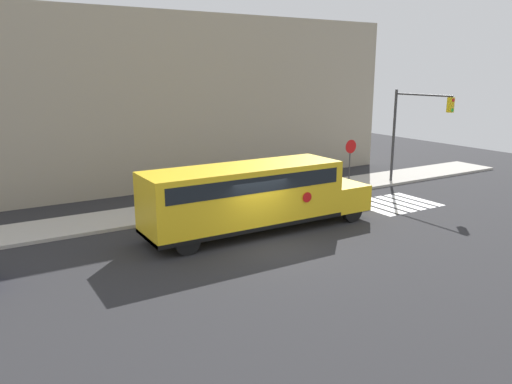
% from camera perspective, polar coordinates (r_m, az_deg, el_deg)
% --- Properties ---
extents(ground_plane, '(60.00, 60.00, 0.00)m').
position_cam_1_polar(ground_plane, '(19.89, 1.42, -6.16)').
color(ground_plane, '#28282B').
extents(sidewalk_strip, '(44.00, 3.00, 0.15)m').
position_cam_1_polar(sidewalk_strip, '(25.33, -6.55, -1.70)').
color(sidewalk_strip, '#B2ADA3').
rests_on(sidewalk_strip, ground).
extents(building_backdrop, '(32.00, 4.00, 9.99)m').
position_cam_1_polar(building_backdrop, '(30.52, -12.04, 10.08)').
color(building_backdrop, '#9E937F').
rests_on(building_backdrop, ground).
extents(crosswalk_stripes, '(4.00, 3.20, 0.01)m').
position_cam_1_polar(crosswalk_stripes, '(27.06, 15.60, -1.28)').
color(crosswalk_stripes, white).
rests_on(crosswalk_stripes, ground).
extents(school_bus, '(10.40, 2.57, 2.92)m').
position_cam_1_polar(school_bus, '(21.07, -0.52, -0.25)').
color(school_bus, yellow).
rests_on(school_bus, ground).
extents(stop_sign, '(0.78, 0.10, 2.93)m').
position_cam_1_polar(stop_sign, '(29.24, 10.71, 4.03)').
color(stop_sign, '#38383A').
rests_on(stop_sign, ground).
extents(traffic_light, '(0.28, 4.11, 5.69)m').
position_cam_1_polar(traffic_light, '(30.60, 17.36, 7.54)').
color(traffic_light, '#38383A').
rests_on(traffic_light, ground).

